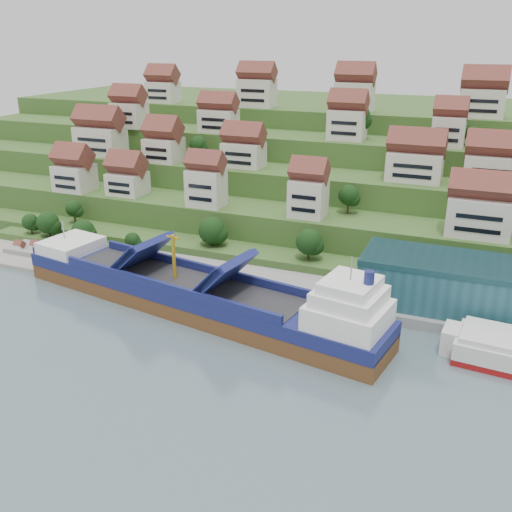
% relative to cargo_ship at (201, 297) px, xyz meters
% --- Properties ---
extents(ground, '(300.00, 300.00, 0.00)m').
position_rel_cargo_ship_xyz_m(ground, '(7.62, 0.99, -3.52)').
color(ground, slate).
rests_on(ground, ground).
extents(quay, '(180.00, 14.00, 2.20)m').
position_rel_cargo_ship_xyz_m(quay, '(27.62, 15.99, -2.42)').
color(quay, gray).
rests_on(quay, ground).
extents(pebble_beach, '(45.00, 20.00, 1.00)m').
position_rel_cargo_ship_xyz_m(pebble_beach, '(-50.38, 12.99, -3.02)').
color(pebble_beach, gray).
rests_on(pebble_beach, ground).
extents(hillside, '(260.00, 128.00, 31.00)m').
position_rel_cargo_ship_xyz_m(hillside, '(7.62, 104.54, 7.13)').
color(hillside, '#2D4C1E').
rests_on(hillside, ground).
extents(hillside_village, '(155.15, 62.28, 29.00)m').
position_rel_cargo_ship_xyz_m(hillside_village, '(8.74, 61.77, 20.95)').
color(hillside_village, silver).
rests_on(hillside_village, ground).
extents(hillside_trees, '(139.25, 62.42, 32.58)m').
position_rel_cargo_ship_xyz_m(hillside_trees, '(-3.52, 43.58, 12.48)').
color(hillside_trees, '#163712').
rests_on(hillside_trees, ground).
extents(flagpole, '(1.28, 0.16, 8.00)m').
position_rel_cargo_ship_xyz_m(flagpole, '(25.74, 10.99, 3.36)').
color(flagpole, gray).
rests_on(flagpole, quay).
extents(beach_huts, '(14.40, 3.70, 2.20)m').
position_rel_cargo_ship_xyz_m(beach_huts, '(-52.38, 11.74, -1.42)').
color(beach_huts, white).
rests_on(beach_huts, pebble_beach).
extents(cargo_ship, '(85.49, 27.34, 18.82)m').
position_rel_cargo_ship_xyz_m(cargo_ship, '(0.00, 0.00, 0.00)').
color(cargo_ship, brown).
rests_on(cargo_ship, ground).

